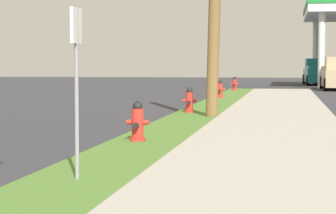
# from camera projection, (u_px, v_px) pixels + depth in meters

# --- Properties ---
(fire_hydrant_second) EXTENTS (0.42, 0.38, 0.74)m
(fire_hydrant_second) POSITION_uv_depth(u_px,v_px,m) (138.00, 123.00, 12.90)
(fire_hydrant_second) COLOR red
(fire_hydrant_second) RESTS_ON grass_verge
(fire_hydrant_third) EXTENTS (0.42, 0.37, 0.74)m
(fire_hydrant_third) POSITION_uv_depth(u_px,v_px,m) (189.00, 101.00, 20.52)
(fire_hydrant_third) COLOR red
(fire_hydrant_third) RESTS_ON grass_verge
(fire_hydrant_fourth) EXTENTS (0.42, 0.37, 0.74)m
(fire_hydrant_fourth) POSITION_uv_depth(u_px,v_px,m) (220.00, 90.00, 29.68)
(fire_hydrant_fourth) COLOR red
(fire_hydrant_fourth) RESTS_ON grass_verge
(fire_hydrant_fifth) EXTENTS (0.42, 0.38, 0.74)m
(fire_hydrant_fifth) POSITION_uv_depth(u_px,v_px,m) (235.00, 84.00, 37.91)
(fire_hydrant_fifth) COLOR red
(fire_hydrant_fifth) RESTS_ON grass_verge
(street_sign_post) EXTENTS (0.05, 0.36, 2.12)m
(street_sign_post) POSITION_uv_depth(u_px,v_px,m) (76.00, 57.00, 8.52)
(street_sign_post) COLOR gray
(street_sign_post) RESTS_ON grass_verge
(truck_teal_at_forecourt) EXTENTS (2.30, 5.47, 1.97)m
(truck_teal_at_forecourt) POSITION_uv_depth(u_px,v_px,m) (319.00, 73.00, 51.63)
(truck_teal_at_forecourt) COLOR #197075
(truck_teal_at_forecourt) RESTS_ON ground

